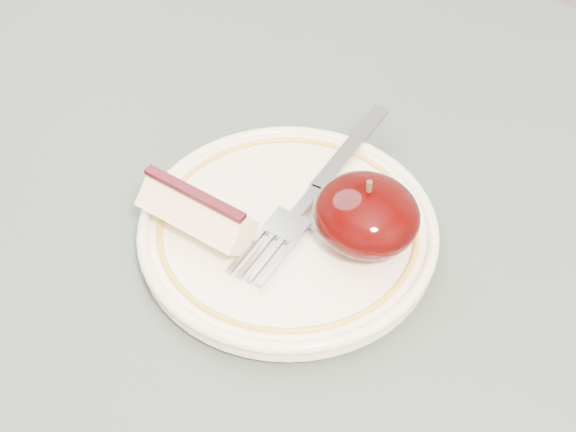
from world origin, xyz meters
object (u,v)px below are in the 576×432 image
Objects in this scene: plate at (288,230)px; fork at (316,190)px; apple_half at (366,215)px; table at (285,367)px.

fork is (-0.00, 0.04, 0.01)m from plate.
apple_half is at bearing -111.13° from fork.
plate is 0.06m from apple_half.
apple_half is 0.06m from fork.
apple_half is (0.02, 0.06, 0.13)m from table.
table is at bearing -55.33° from plate.
plate is at bearing -154.45° from apple_half.
table is 0.11m from plate.
plate reaches higher than table.
plate is at bearing 124.67° from table.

